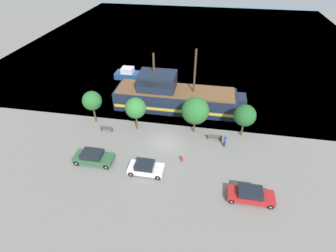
# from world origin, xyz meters

# --- Properties ---
(ground_plane) EXTENTS (160.00, 160.00, 0.00)m
(ground_plane) POSITION_xyz_m (0.00, 0.00, 0.00)
(ground_plane) COLOR gray
(water_surface) EXTENTS (80.00, 80.00, 0.00)m
(water_surface) POSITION_xyz_m (0.00, 44.00, 0.00)
(water_surface) COLOR slate
(water_surface) RESTS_ON ground
(pirate_ship) EXTENTS (19.26, 4.94, 9.39)m
(pirate_ship) POSITION_xyz_m (-0.36, 8.56, 2.00)
(pirate_ship) COLOR #192338
(pirate_ship) RESTS_ON water_surface
(moored_boat_dockside) EXTENTS (5.41, 2.44, 1.99)m
(moored_boat_dockside) POSITION_xyz_m (-9.91, 17.41, 0.75)
(moored_boat_dockside) COLOR navy
(moored_boat_dockside) RESTS_ON water_surface
(parked_car_curb_front) EXTENTS (3.91, 1.92, 1.36)m
(parked_car_curb_front) POSITION_xyz_m (-1.25, -5.48, 0.68)
(parked_car_curb_front) COLOR white
(parked_car_curb_front) RESTS_ON ground_plane
(parked_car_curb_mid) EXTENTS (4.55, 1.99, 1.49)m
(parked_car_curb_mid) POSITION_xyz_m (-7.62, -4.90, 0.74)
(parked_car_curb_mid) COLOR #2D5B38
(parked_car_curb_mid) RESTS_ON ground_plane
(parked_car_curb_rear) EXTENTS (4.56, 1.82, 1.44)m
(parked_car_curb_rear) POSITION_xyz_m (9.89, -7.33, 0.70)
(parked_car_curb_rear) COLOR #B21E1E
(parked_car_curb_rear) RESTS_ON ground_plane
(fire_hydrant) EXTENTS (0.42, 0.25, 0.76)m
(fire_hydrant) POSITION_xyz_m (2.48, -3.02, 0.41)
(fire_hydrant) COLOR red
(fire_hydrant) RESTS_ON ground_plane
(bench_promenade_east) EXTENTS (1.85, 0.45, 0.85)m
(bench_promenade_east) POSITION_xyz_m (6.17, 1.73, 0.44)
(bench_promenade_east) COLOR #4C4742
(bench_promenade_east) RESTS_ON ground_plane
(bench_promenade_west) EXTENTS (1.63, 0.45, 0.85)m
(bench_promenade_west) POSITION_xyz_m (-8.34, 1.11, 0.43)
(bench_promenade_west) COLOR #4C4742
(bench_promenade_west) RESTS_ON ground_plane
(pedestrian_walking_near) EXTENTS (0.32, 0.32, 1.76)m
(pedestrian_walking_near) POSITION_xyz_m (7.39, 0.59, 0.90)
(pedestrian_walking_near) COLOR #232838
(pedestrian_walking_near) RESTS_ON ground_plane
(tree_row_east) EXTENTS (2.62, 2.62, 4.74)m
(tree_row_east) POSITION_xyz_m (-10.63, 2.94, 3.42)
(tree_row_east) COLOR brown
(tree_row_east) RESTS_ON ground_plane
(tree_row_mideast) EXTENTS (2.76, 2.76, 4.71)m
(tree_row_mideast) POSITION_xyz_m (-4.38, 2.31, 3.32)
(tree_row_mideast) COLOR brown
(tree_row_mideast) RESTS_ON ground_plane
(tree_row_midwest) EXTENTS (3.55, 3.55, 5.14)m
(tree_row_midwest) POSITION_xyz_m (3.34, 2.94, 3.36)
(tree_row_midwest) COLOR brown
(tree_row_midwest) RESTS_ON ground_plane
(tree_row_west) EXTENTS (2.80, 2.80, 4.49)m
(tree_row_west) POSITION_xyz_m (9.61, 3.33, 3.08)
(tree_row_west) COLOR brown
(tree_row_west) RESTS_ON ground_plane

